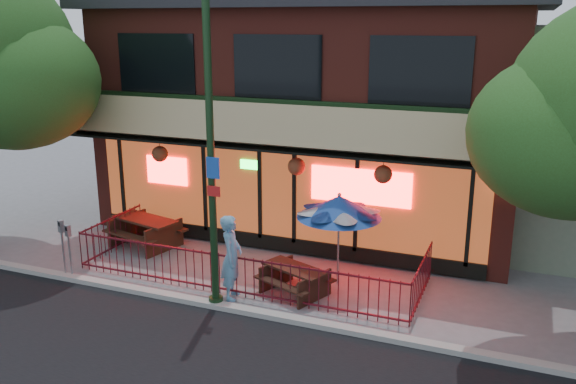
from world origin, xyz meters
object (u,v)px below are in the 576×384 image
at_px(pedestrian, 231,257).
at_px(parking_meter_near, 69,243).
at_px(street_light, 211,168).
at_px(picnic_table_left, 145,228).
at_px(picnic_table_right, 295,276).
at_px(patio_umbrella, 339,207).
at_px(parking_meter_far, 62,239).

relative_size(pedestrian, parking_meter_near, 1.43).
relative_size(street_light, pedestrian, 3.55).
xyz_separation_m(picnic_table_left, picnic_table_right, (5.02, -1.35, -0.10)).
distance_m(street_light, picnic_table_right, 3.29).
bearing_deg(patio_umbrella, picnic_table_right, -129.33).
bearing_deg(street_light, picnic_table_right, 40.71).
xyz_separation_m(street_light, parking_meter_far, (-4.20, 0.00, -2.15)).
bearing_deg(picnic_table_right, street_light, -139.29).
relative_size(picnic_table_left, picnic_table_right, 1.17).
distance_m(picnic_table_right, patio_umbrella, 1.92).
distance_m(parking_meter_near, parking_meter_far, 0.21).
bearing_deg(picnic_table_right, parking_meter_near, -167.36).
relative_size(street_light, parking_meter_far, 4.72).
relative_size(picnic_table_right, parking_meter_far, 1.27).
distance_m(patio_umbrella, pedestrian, 2.76).
xyz_separation_m(picnic_table_left, parking_meter_near, (-0.40, -2.57, 0.40)).
bearing_deg(picnic_table_left, parking_meter_near, -98.86).
xyz_separation_m(street_light, parking_meter_near, (-4.00, 0.00, -2.21)).
bearing_deg(patio_umbrella, street_light, -135.43).
xyz_separation_m(street_light, patio_umbrella, (2.17, 2.13, -1.20)).
bearing_deg(parking_meter_near, picnic_table_right, 12.64).
bearing_deg(picnic_table_left, picnic_table_right, -15.06).
height_order(patio_umbrella, pedestrian, patio_umbrella).
xyz_separation_m(picnic_table_right, parking_meter_far, (-5.62, -1.21, 0.57)).
distance_m(picnic_table_right, pedestrian, 1.55).
bearing_deg(patio_umbrella, pedestrian, -140.95).
height_order(parking_meter_near, parking_meter_far, parking_meter_far).
bearing_deg(parking_meter_far, patio_umbrella, 18.50).
height_order(street_light, patio_umbrella, street_light).
bearing_deg(parking_meter_far, street_light, -0.04).
bearing_deg(picnic_table_right, patio_umbrella, 50.67).
height_order(pedestrian, parking_meter_near, pedestrian).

